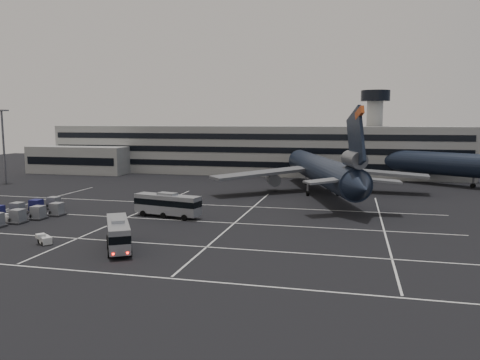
# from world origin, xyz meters

# --- Properties ---
(ground) EXTENTS (260.00, 260.00, 0.00)m
(ground) POSITION_xyz_m (0.00, 0.00, 0.00)
(ground) COLOR black
(ground) RESTS_ON ground
(lane_markings) EXTENTS (90.00, 55.62, 0.01)m
(lane_markings) POSITION_xyz_m (0.95, 0.72, 0.01)
(lane_markings) COLOR silver
(lane_markings) RESTS_ON ground
(terminal) EXTENTS (125.00, 26.00, 24.00)m
(terminal) POSITION_xyz_m (-2.95, 71.14, 6.93)
(terminal) COLOR gray
(terminal) RESTS_ON ground
(hills) EXTENTS (352.00, 180.00, 44.00)m
(hills) POSITION_xyz_m (17.99, 170.00, -12.07)
(hills) COLOR #38332B
(hills) RESTS_ON ground
(lightpole_left) EXTENTS (2.40, 2.40, 18.28)m
(lightpole_left) POSITION_xyz_m (-55.00, 35.00, 11.82)
(lightpole_left) COLOR slate
(lightpole_left) RESTS_ON ground
(trijet_main) EXTENTS (45.30, 56.42, 18.08)m
(trijet_main) POSITION_xyz_m (23.01, 35.31, 5.25)
(trijet_main) COLOR black
(trijet_main) RESTS_ON ground
(trijet_far) EXTENTS (50.84, 37.76, 18.08)m
(trijet_far) POSITION_xyz_m (57.54, 53.02, 5.43)
(trijet_far) COLOR black
(trijet_far) RESTS_ON ground
(bus_near) EXTENTS (7.54, 10.48, 3.78)m
(bus_near) POSITION_xyz_m (1.72, -13.22, 2.07)
(bus_near) COLOR gray
(bus_near) RESTS_ON ground
(bus_far) EXTENTS (11.69, 4.87, 4.02)m
(bus_far) POSITION_xyz_m (0.34, 5.84, 2.20)
(bus_far) COLOR gray
(bus_far) RESTS_ON ground
(tug_a) EXTENTS (1.50, 2.19, 1.31)m
(tug_a) POSITION_xyz_m (-22.65, -3.08, 0.58)
(tug_a) COLOR silver
(tug_a) RESTS_ON ground
(tug_b) EXTENTS (2.46, 2.31, 1.37)m
(tug_b) POSITION_xyz_m (-8.37, -13.48, 0.61)
(tug_b) COLOR silver
(tug_b) RESTS_ON ground
(uld_cluster) EXTENTS (11.77, 18.01, 2.12)m
(uld_cluster) POSITION_xyz_m (-22.39, -0.09, 1.04)
(uld_cluster) COLOR #2D2D30
(uld_cluster) RESTS_ON ground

